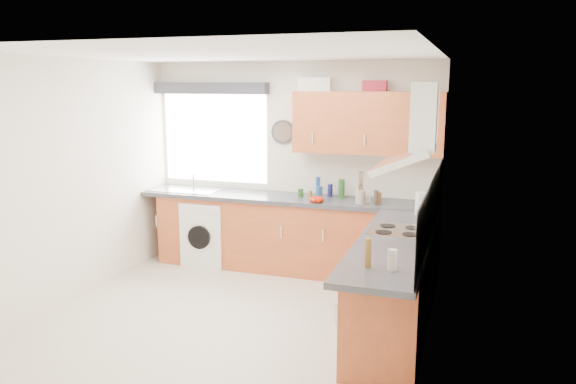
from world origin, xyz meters
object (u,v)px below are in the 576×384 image
(oven, at_px, (397,282))
(extractor_hood, at_px, (414,138))
(upper_cabinets, at_px, (368,123))
(washing_machine, at_px, (209,232))

(oven, relative_size, extractor_hood, 1.09)
(upper_cabinets, bearing_deg, extractor_hood, -63.87)
(extractor_hood, xyz_separation_m, washing_machine, (-2.60, 1.15, -1.37))
(washing_machine, bearing_deg, upper_cabinets, 3.82)
(extractor_hood, distance_m, upper_cabinets, 1.48)
(upper_cabinets, height_order, washing_machine, upper_cabinets)
(oven, relative_size, washing_machine, 1.06)
(upper_cabinets, bearing_deg, oven, -67.46)
(oven, bearing_deg, washing_machine, 155.32)
(oven, bearing_deg, extractor_hood, -0.00)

